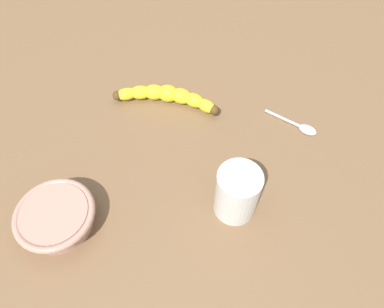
{
  "coord_description": "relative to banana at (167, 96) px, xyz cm",
  "views": [
    {
      "loc": [
        1.5,
        39.49,
        56.62
      ],
      "look_at": [
        -0.75,
        3.08,
        5.0
      ],
      "focal_mm": 32.15,
      "sensor_mm": 36.0,
      "label": 1
    }
  ],
  "objects": [
    {
      "name": "wooden_tabletop",
      "position": [
        -3.51,
        12.25,
        -3.31
      ],
      "size": [
        120.0,
        120.0,
        3.0
      ],
      "primitive_type": "cube",
      "color": "brown",
      "rests_on": "ground"
    },
    {
      "name": "banana",
      "position": [
        0.0,
        0.0,
        0.0
      ],
      "size": [
        21.93,
        8.86,
        3.62
      ],
      "rotation": [
        0.0,
        0.0,
        6.02
      ],
      "color": "yellow",
      "rests_on": "wooden_tabletop"
    },
    {
      "name": "smoothie_glass",
      "position": [
        -10.88,
        25.53,
        2.86
      ],
      "size": [
        7.1,
        7.1,
        9.86
      ],
      "color": "silver",
      "rests_on": "wooden_tabletop"
    },
    {
      "name": "ceramic_bowl",
      "position": [
        18.37,
        26.77,
        0.75
      ],
      "size": [
        12.99,
        12.99,
        4.24
      ],
      "color": "tan",
      "rests_on": "wooden_tabletop"
    },
    {
      "name": "teaspoon",
      "position": [
        -27.23,
        9.28,
        -1.41
      ],
      "size": [
        9.79,
        7.93,
        0.8
      ],
      "rotation": [
        0.0,
        0.0,
        2.49
      ],
      "color": "silver",
      "rests_on": "wooden_tabletop"
    }
  ]
}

